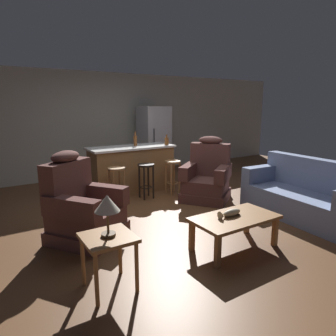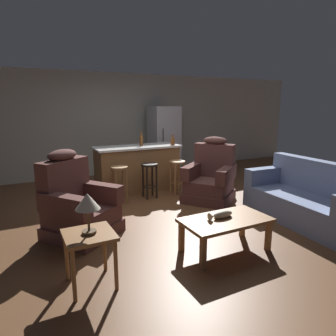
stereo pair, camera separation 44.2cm
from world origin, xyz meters
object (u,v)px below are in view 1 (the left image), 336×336
at_px(table_lamp, 107,205).
at_px(bottle_tall_green, 167,141).
at_px(coffee_table, 235,221).
at_px(kitchen_island, 132,169).
at_px(bar_stool_middle, 146,175).
at_px(couch, 304,196).
at_px(end_table, 108,245).
at_px(refrigerator, 154,140).
at_px(recliner_near_lamp, 82,208).
at_px(bar_stool_right, 173,171).
at_px(recliner_near_island, 207,177).
at_px(bar_stool_left, 117,179).
at_px(bottle_short_amber, 135,140).
at_px(fish_figurine, 230,213).

height_order(table_lamp, bottle_tall_green, bottle_tall_green).
relative_size(coffee_table, table_lamp, 2.68).
xyz_separation_m(kitchen_island, bar_stool_middle, (0.00, -0.63, -0.01)).
distance_m(couch, end_table, 3.41).
xyz_separation_m(table_lamp, refrigerator, (2.94, 4.25, 0.01)).
xyz_separation_m(recliner_near_lamp, end_table, (-0.13, -1.30, 0.04)).
height_order(bar_stool_middle, refrigerator, refrigerator).
relative_size(coffee_table, bar_stool_right, 1.62).
relative_size(recliner_near_island, kitchen_island, 0.67).
bearing_deg(bar_stool_left, table_lamp, -114.51).
height_order(coffee_table, recliner_near_island, recliner_near_island).
bearing_deg(bar_stool_right, kitchen_island, 134.52).
bearing_deg(bar_stool_middle, bottle_short_amber, 80.57).
relative_size(bar_stool_left, bar_stool_right, 1.00).
xyz_separation_m(bar_stool_right, bottle_tall_green, (0.13, 0.43, 0.56)).
bearing_deg(recliner_near_lamp, coffee_table, 13.75).
relative_size(end_table, bottle_short_amber, 1.89).
xyz_separation_m(coffee_table, bar_stool_right, (0.67, 2.45, 0.11)).
bearing_deg(recliner_near_island, refrigerator, -132.23).
xyz_separation_m(bar_stool_left, bottle_short_amber, (0.73, 0.67, 0.59)).
relative_size(recliner_near_lamp, bar_stool_left, 1.76).
distance_m(recliner_near_lamp, table_lamp, 1.38).
xyz_separation_m(end_table, refrigerator, (2.95, 4.25, 0.42)).
distance_m(end_table, bar_stool_right, 3.36).
distance_m(bar_stool_left, refrigerator, 2.63).
xyz_separation_m(coffee_table, couch, (1.74, 0.19, -0.02)).
height_order(bar_stool_right, bottle_short_amber, bottle_short_amber).
relative_size(bar_stool_left, bottle_tall_green, 3.04).
height_order(coffee_table, table_lamp, table_lamp).
bearing_deg(fish_figurine, kitchen_island, 88.06).
xyz_separation_m(end_table, kitchen_island, (1.72, 3.05, 0.02)).
relative_size(bar_stool_left, bottle_short_amber, 2.30).
xyz_separation_m(couch, bar_stool_middle, (-1.69, 2.25, 0.13)).
distance_m(table_lamp, refrigerator, 5.17).
height_order(fish_figurine, bar_stool_left, bar_stool_left).
xyz_separation_m(recliner_near_lamp, bar_stool_left, (0.98, 1.12, 0.05)).
xyz_separation_m(end_table, bar_stool_right, (2.34, 2.42, 0.01)).
relative_size(end_table, table_lamp, 1.37).
bearing_deg(refrigerator, bottle_tall_green, -109.12).
distance_m(end_table, bottle_tall_green, 3.82).
distance_m(table_lamp, kitchen_island, 3.52).
bearing_deg(coffee_table, refrigerator, 73.28).
relative_size(kitchen_island, bottle_short_amber, 6.08).
xyz_separation_m(couch, bottle_short_amber, (-1.57, 2.92, 0.72)).
distance_m(recliner_near_island, refrigerator, 2.54).
distance_m(refrigerator, bottle_tall_green, 1.48).
bearing_deg(kitchen_island, bar_stool_right, -45.48).
bearing_deg(bar_stool_middle, fish_figurine, -92.56).
relative_size(couch, table_lamp, 4.74).
distance_m(recliner_near_lamp, end_table, 1.30).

